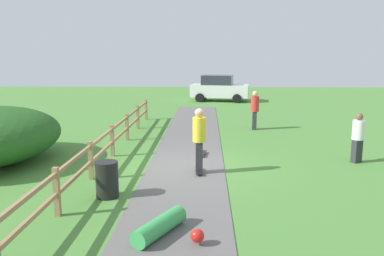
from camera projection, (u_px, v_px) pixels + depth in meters
ground_plane at (186, 167)px, 12.44m from camera, size 60.00×60.00×0.00m
asphalt_path at (186, 167)px, 12.44m from camera, size 2.40×28.00×0.02m
wooden_fence at (102, 146)px, 12.41m from camera, size 0.12×18.12×1.10m
trash_bin at (107, 179)px, 9.81m from camera, size 0.56×0.56×0.90m
skater_riding at (199, 137)px, 11.62m from camera, size 0.40×0.81×1.92m
skater_fallen at (163, 227)px, 7.71m from camera, size 1.36×1.43×0.36m
skateboard_loose at (202, 153)px, 13.83m from camera, size 0.30×0.82×0.08m
bystander_red at (255, 108)px, 18.45m from camera, size 0.42×0.42×1.80m
bystander_white at (358, 136)px, 12.85m from camera, size 0.52×0.52×1.63m
parked_car_white at (219, 88)px, 29.41m from camera, size 4.42×2.51×1.92m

